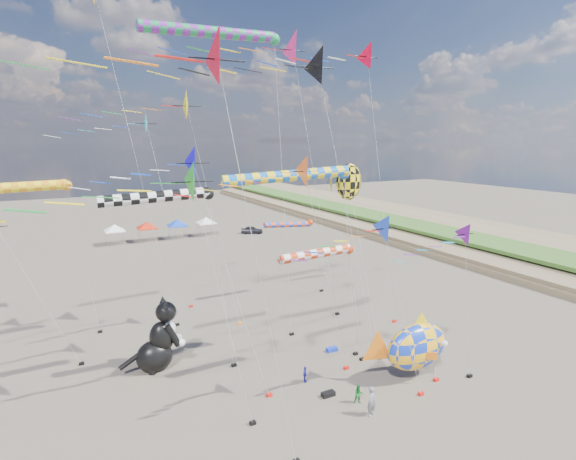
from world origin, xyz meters
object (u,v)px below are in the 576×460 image
at_px(cat_inflatable, 157,334).
at_px(child_blue, 305,374).
at_px(fish_inflatable, 416,346).
at_px(parked_car, 252,230).
at_px(child_green, 359,394).
at_px(person_adult, 372,401).

relative_size(cat_inflatable, child_blue, 4.67).
xyz_separation_m(fish_inflatable, parked_car, (9.62, 51.29, -1.72)).
bearing_deg(child_blue, parked_car, 24.91).
xyz_separation_m(child_blue, parked_car, (16.68, 48.18, 0.08)).
distance_m(fish_inflatable, parked_car, 52.21).
bearing_deg(fish_inflatable, child_blue, 156.23).
bearing_deg(child_blue, fish_inflatable, -69.76).
relative_size(fish_inflatable, parked_car, 1.75).
bearing_deg(child_green, cat_inflatable, 155.91).
distance_m(cat_inflatable, person_adult, 15.68).
height_order(cat_inflatable, child_blue, cat_inflatable).
height_order(person_adult, child_blue, person_adult).
relative_size(fish_inflatable, person_adult, 3.59).
bearing_deg(person_adult, cat_inflatable, 104.66).
height_order(fish_inflatable, child_green, fish_inflatable).
relative_size(person_adult, parked_car, 0.49).
distance_m(cat_inflatable, child_green, 14.74).
bearing_deg(fish_inflatable, parked_car, 79.37).
relative_size(cat_inflatable, fish_inflatable, 0.79).
bearing_deg(fish_inflatable, person_adult, -159.00).
distance_m(person_adult, child_green, 1.41).
xyz_separation_m(fish_inflatable, child_green, (-5.33, -0.69, -1.75)).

